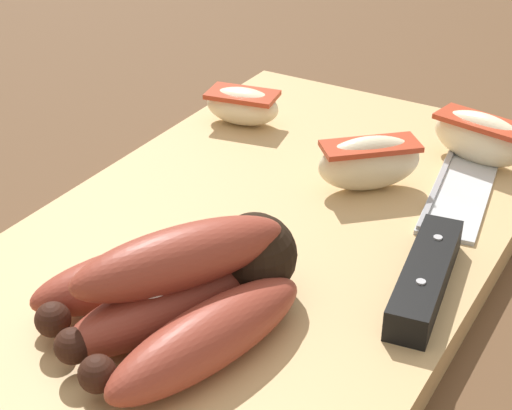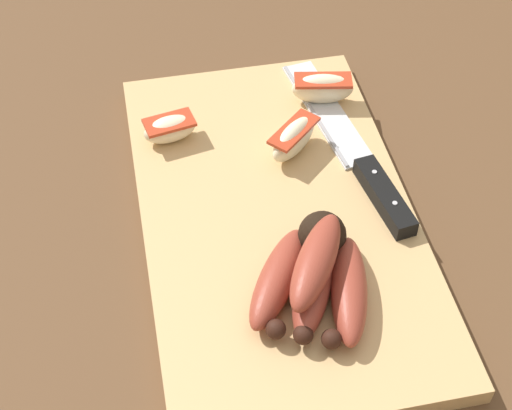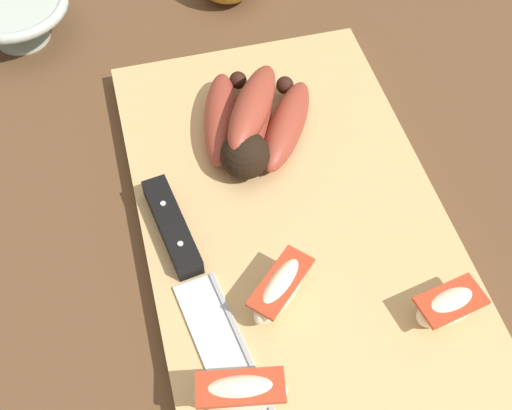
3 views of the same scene
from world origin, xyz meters
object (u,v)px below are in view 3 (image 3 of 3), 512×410
(apple_wedge_near, at_px, (280,289))
(banana_bunch, at_px, (252,123))
(chefs_knife, at_px, (193,276))
(ceramic_bowl, at_px, (16,16))
(apple_wedge_middle, at_px, (449,306))
(apple_wedge_far, at_px, (241,393))

(apple_wedge_near, bearing_deg, banana_bunch, -7.08)
(chefs_knife, height_order, ceramic_bowl, ceramic_bowl)
(apple_wedge_middle, bearing_deg, apple_wedge_far, 99.30)
(apple_wedge_middle, xyz_separation_m, apple_wedge_far, (-0.03, 0.18, 0.00))
(apple_wedge_near, bearing_deg, chefs_knife, 60.19)
(banana_bunch, xyz_separation_m, ceramic_bowl, (0.23, 0.21, -0.01))
(apple_wedge_far, distance_m, ceramic_bowl, 0.50)
(banana_bunch, xyz_separation_m, apple_wedge_near, (-0.18, 0.02, -0.00))
(chefs_knife, distance_m, apple_wedge_middle, 0.21)
(apple_wedge_middle, bearing_deg, banana_bunch, 24.86)
(apple_wedge_far, height_order, ceramic_bowl, apple_wedge_far)
(banana_bunch, bearing_deg, apple_wedge_near, 172.92)
(banana_bunch, relative_size, apple_wedge_middle, 2.34)
(apple_wedge_far, relative_size, ceramic_bowl, 0.59)
(banana_bunch, xyz_separation_m, chefs_knife, (-0.14, 0.09, -0.02))
(chefs_knife, relative_size, ceramic_bowl, 2.30)
(chefs_knife, distance_m, ceramic_bowl, 0.39)
(apple_wedge_near, xyz_separation_m, ceramic_bowl, (0.41, 0.19, -0.01))
(apple_wedge_near, distance_m, ceramic_bowl, 0.45)
(banana_bunch, xyz_separation_m, apple_wedge_middle, (-0.22, -0.10, -0.01))
(banana_bunch, distance_m, apple_wedge_far, 0.26)
(apple_wedge_near, distance_m, apple_wedge_middle, 0.13)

